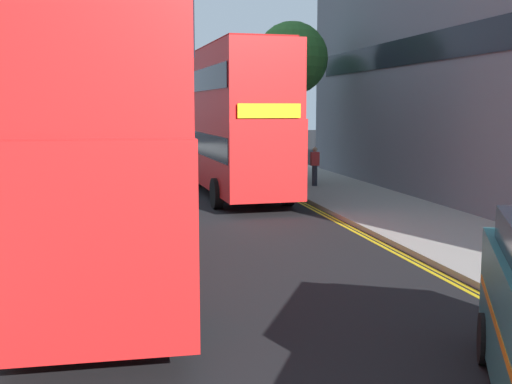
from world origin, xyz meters
name	(u,v)px	position (x,y,z in m)	size (l,w,h in m)	color
sidewalk_right	(421,223)	(6.50, 16.00, 0.07)	(4.00, 80.00, 0.14)	#9E9991
kerb_line_outer	(381,242)	(4.40, 14.00, 0.00)	(0.10, 56.00, 0.01)	yellow
kerb_line_inner	(375,243)	(4.24, 14.00, 0.00)	(0.10, 56.00, 0.01)	yellow
double_decker_bus_away	(106,127)	(-2.28, 12.02, 3.03)	(2.96, 10.85, 5.64)	red
double_decker_bus_oncoming	(231,117)	(2.23, 23.63, 3.03)	(3.16, 10.91, 5.64)	red
pedestrian_far	(315,166)	(5.92, 24.46, 0.99)	(0.34, 0.22, 1.62)	#2D2D38
street_tree_near	(239,78)	(5.07, 36.82, 5.11)	(2.86, 2.86, 6.46)	#6B6047
street_tree_mid	(292,59)	(5.63, 27.16, 5.51)	(3.24, 3.24, 7.05)	#6B6047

